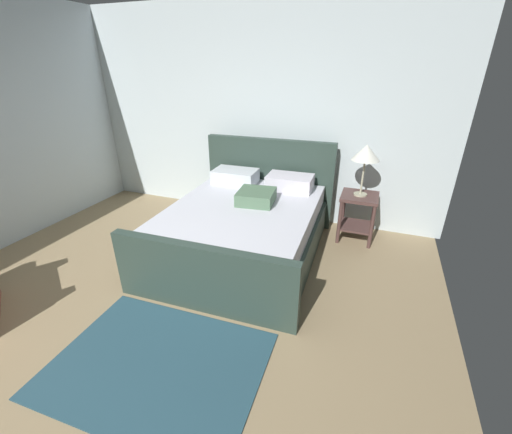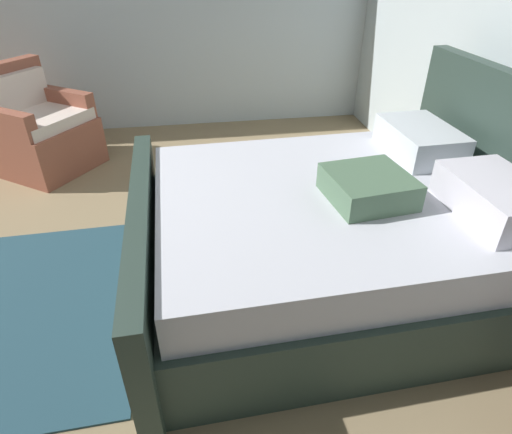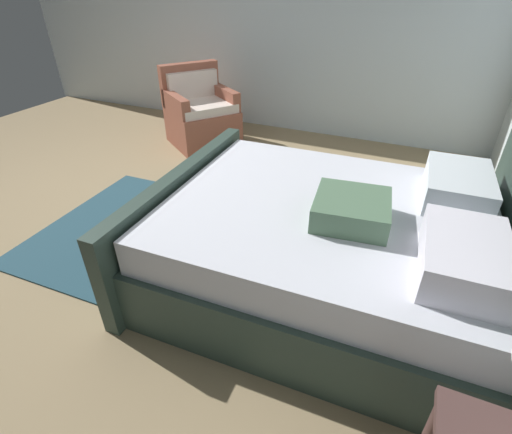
% 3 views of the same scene
% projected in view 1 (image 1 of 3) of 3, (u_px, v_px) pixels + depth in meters
% --- Properties ---
extents(ground_plane, '(5.00, 6.51, 0.02)m').
position_uv_depth(ground_plane, '(90.00, 390.00, 2.28)').
color(ground_plane, '#97805C').
extents(wall_back, '(5.12, 0.12, 2.81)m').
position_uv_depth(wall_back, '(256.00, 116.00, 4.49)').
color(wall_back, silver).
rests_on(wall_back, ground).
extents(bed, '(1.81, 2.19, 1.16)m').
position_uv_depth(bed, '(245.00, 226.00, 3.80)').
color(bed, '#2E4038').
rests_on(bed, ground).
extents(nightstand_right, '(0.44, 0.44, 0.60)m').
position_uv_depth(nightstand_right, '(358.00, 210.00, 4.08)').
color(nightstand_right, '#503632').
rests_on(nightstand_right, ground).
extents(table_lamp_right, '(0.32, 0.32, 0.62)m').
position_uv_depth(table_lamp_right, '(366.00, 154.00, 3.78)').
color(table_lamp_right, '#B7B293').
rests_on(table_lamp_right, nightstand_right).
extents(area_rug, '(1.60, 1.19, 0.01)m').
position_uv_depth(area_rug, '(158.00, 364.00, 2.46)').
color(area_rug, '#294C5A').
rests_on(area_rug, ground).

